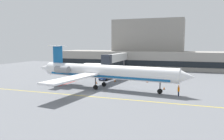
{
  "coord_description": "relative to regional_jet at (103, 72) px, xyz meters",
  "views": [
    {
      "loc": [
        16.96,
        -34.59,
        8.84
      ],
      "look_at": [
        0.38,
        12.17,
        3.0
      ],
      "focal_mm": 35.99,
      "sensor_mm": 36.0,
      "label": 1
    }
  ],
  "objects": [
    {
      "name": "belt_loader",
      "position": [
        -11.68,
        12.52,
        -2.35
      ],
      "size": [
        3.22,
        3.33,
        2.18
      ],
      "color": "#E5B20C",
      "rests_on": "ground"
    },
    {
      "name": "safety_cone_charlie",
      "position": [
        6.94,
        9.93,
        -3.08
      ],
      "size": [
        0.47,
        0.47,
        0.55
      ],
      "color": "orange",
      "rests_on": "ground"
    },
    {
      "name": "pushback_tractor",
      "position": [
        -21.0,
        23.13,
        -2.29
      ],
      "size": [
        2.16,
        4.31,
        2.3
      ],
      "color": "silver",
      "rests_on": "ground"
    },
    {
      "name": "fuel_tank",
      "position": [
        -11.99,
        21.58,
        -1.72
      ],
      "size": [
        7.3,
        3.01,
        2.9
      ],
      "color": "white",
      "rests_on": "ground"
    },
    {
      "name": "ground",
      "position": [
        -0.66,
        -6.24,
        -3.37
      ],
      "size": [
        120.0,
        120.0,
        0.11
      ],
      "color": "slate"
    },
    {
      "name": "regional_jet",
      "position": [
        0.0,
        0.0,
        0.0
      ],
      "size": [
        33.63,
        28.77,
        8.45
      ],
      "color": "white",
      "rests_on": "ground"
    },
    {
      "name": "safety_cone_delta",
      "position": [
        11.54,
        2.93,
        -3.08
      ],
      "size": [
        0.47,
        0.47,
        0.55
      ],
      "color": "orange",
      "rests_on": "ground"
    },
    {
      "name": "marshaller",
      "position": [
        14.48,
        -2.01,
        -2.35
      ],
      "size": [
        0.34,
        0.83,
        1.91
      ],
      "color": "#191E33",
      "rests_on": "ground"
    },
    {
      "name": "safety_cone_alpha",
      "position": [
        -0.42,
        8.39,
        -3.08
      ],
      "size": [
        0.47,
        0.47,
        0.55
      ],
      "color": "orange",
      "rests_on": "ground"
    },
    {
      "name": "jet_bridge_west",
      "position": [
        -5.3,
        23.48,
        1.19
      ],
      "size": [
        2.4,
        19.09,
        5.89
      ],
      "color": "silver",
      "rests_on": "ground"
    },
    {
      "name": "terminal_building",
      "position": [
        -1.32,
        42.89,
        3.02
      ],
      "size": [
        59.8,
        17.06,
        17.82
      ],
      "color": "gray",
      "rests_on": "ground"
    },
    {
      "name": "safety_cone_bravo",
      "position": [
        -3.43,
        4.35,
        -3.08
      ],
      "size": [
        0.47,
        0.47,
        0.55
      ],
      "color": "orange",
      "rests_on": "ground"
    },
    {
      "name": "baggage_tug",
      "position": [
        -3.38,
        10.49,
        -2.45
      ],
      "size": [
        2.45,
        4.19,
        1.86
      ],
      "color": "#1E4CB2",
      "rests_on": "ground"
    }
  ]
}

